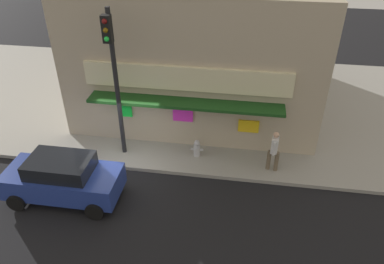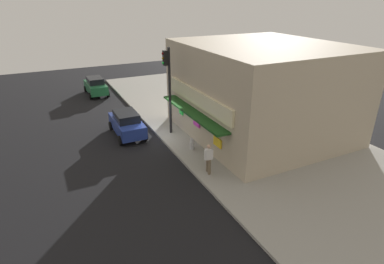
{
  "view_description": "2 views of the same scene",
  "coord_description": "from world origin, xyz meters",
  "px_view_note": "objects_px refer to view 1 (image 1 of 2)",
  "views": [
    {
      "loc": [
        4.42,
        -11.13,
        9.42
      ],
      "look_at": [
        2.55,
        1.03,
        1.4
      ],
      "focal_mm": 34.91,
      "sensor_mm": 36.0,
      "label": 1
    },
    {
      "loc": [
        18.88,
        -6.66,
        9.19
      ],
      "look_at": [
        2.42,
        1.36,
        1.19
      ],
      "focal_mm": 29.36,
      "sensor_mm": 36.0,
      "label": 2
    }
  ],
  "objects_px": {
    "trash_can": "(245,138)",
    "potted_plant_by_doorway": "(128,121)",
    "fire_hydrant": "(197,148)",
    "parked_car_blue": "(63,178)",
    "traffic_light": "(114,69)",
    "pedestrian": "(274,150)"
  },
  "relations": [
    {
      "from": "trash_can",
      "to": "pedestrian",
      "type": "distance_m",
      "value": 1.94
    },
    {
      "from": "traffic_light",
      "to": "pedestrian",
      "type": "height_order",
      "value": "traffic_light"
    },
    {
      "from": "fire_hydrant",
      "to": "parked_car_blue",
      "type": "distance_m",
      "value": 5.3
    },
    {
      "from": "parked_car_blue",
      "to": "fire_hydrant",
      "type": "bearing_deg",
      "value": 34.64
    },
    {
      "from": "traffic_light",
      "to": "pedestrian",
      "type": "relative_size",
      "value": 3.44
    },
    {
      "from": "traffic_light",
      "to": "fire_hydrant",
      "type": "bearing_deg",
      "value": 5.25
    },
    {
      "from": "fire_hydrant",
      "to": "parked_car_blue",
      "type": "height_order",
      "value": "parked_car_blue"
    },
    {
      "from": "fire_hydrant",
      "to": "trash_can",
      "type": "bearing_deg",
      "value": 28.02
    },
    {
      "from": "pedestrian",
      "to": "parked_car_blue",
      "type": "distance_m",
      "value": 7.81
    },
    {
      "from": "pedestrian",
      "to": "potted_plant_by_doorway",
      "type": "bearing_deg",
      "value": 164.52
    },
    {
      "from": "trash_can",
      "to": "potted_plant_by_doorway",
      "type": "bearing_deg",
      "value": 177.09
    },
    {
      "from": "trash_can",
      "to": "pedestrian",
      "type": "height_order",
      "value": "pedestrian"
    },
    {
      "from": "traffic_light",
      "to": "fire_hydrant",
      "type": "height_order",
      "value": "traffic_light"
    },
    {
      "from": "traffic_light",
      "to": "potted_plant_by_doorway",
      "type": "relative_size",
      "value": 5.59
    },
    {
      "from": "parked_car_blue",
      "to": "trash_can",
      "type": "bearing_deg",
      "value": 32.72
    },
    {
      "from": "potted_plant_by_doorway",
      "to": "parked_car_blue",
      "type": "bearing_deg",
      "value": -104.17
    },
    {
      "from": "potted_plant_by_doorway",
      "to": "fire_hydrant",
      "type": "bearing_deg",
      "value": -21.4
    },
    {
      "from": "traffic_light",
      "to": "potted_plant_by_doorway",
      "type": "distance_m",
      "value": 3.56
    },
    {
      "from": "trash_can",
      "to": "parked_car_blue",
      "type": "height_order",
      "value": "parked_car_blue"
    },
    {
      "from": "fire_hydrant",
      "to": "potted_plant_by_doorway",
      "type": "xyz_separation_m",
      "value": [
        -3.27,
        1.28,
        0.24
      ]
    },
    {
      "from": "trash_can",
      "to": "parked_car_blue",
      "type": "relative_size",
      "value": 0.19
    },
    {
      "from": "traffic_light",
      "to": "parked_car_blue",
      "type": "xyz_separation_m",
      "value": [
        -1.31,
        -2.73,
        -3.07
      ]
    }
  ]
}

